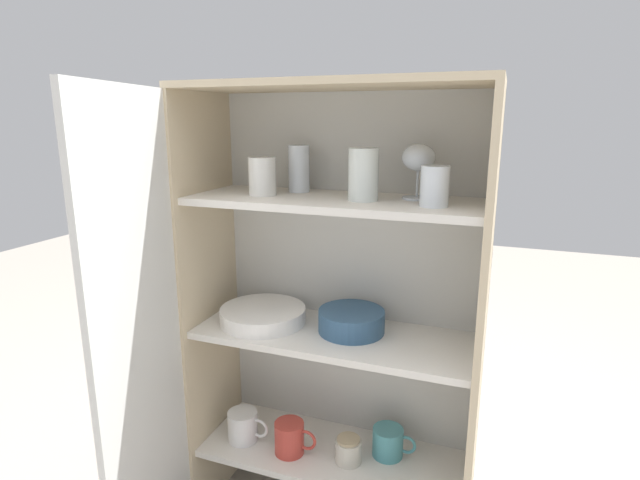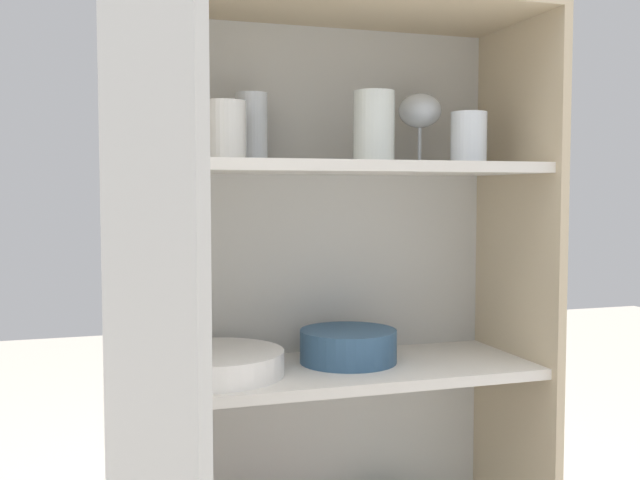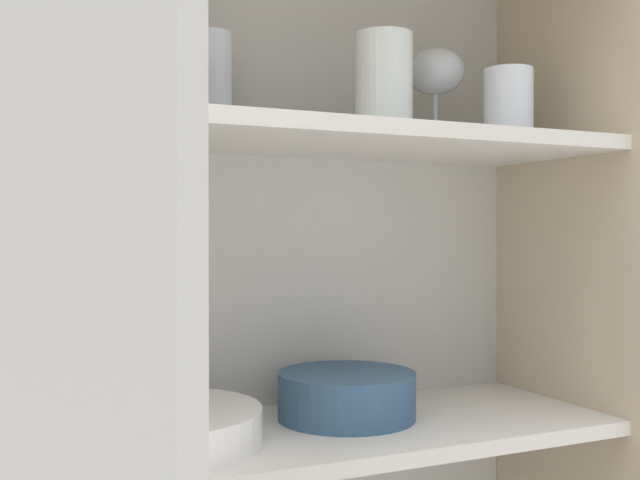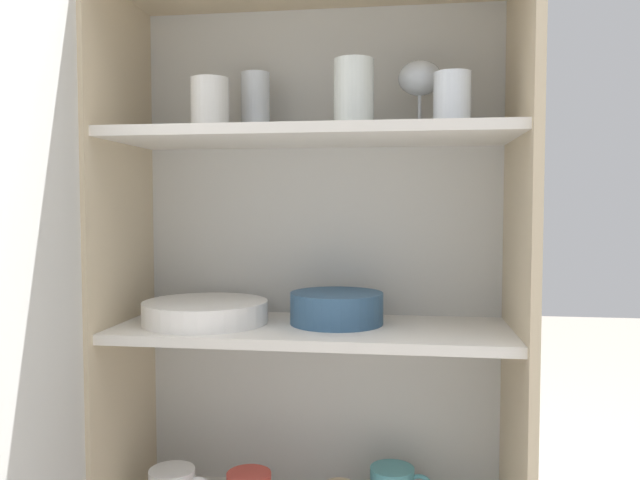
{
  "view_description": "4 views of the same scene",
  "coord_description": "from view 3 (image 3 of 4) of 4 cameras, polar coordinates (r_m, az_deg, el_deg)",
  "views": [
    {
      "loc": [
        0.43,
        -1.11,
        1.23
      ],
      "look_at": [
        -0.04,
        0.13,
        0.9
      ],
      "focal_mm": 28.0,
      "sensor_mm": 36.0,
      "label": 1
    },
    {
      "loc": [
        -0.44,
        -1.19,
        0.97
      ],
      "look_at": [
        -0.02,
        0.13,
        0.88
      ],
      "focal_mm": 42.0,
      "sensor_mm": 36.0,
      "label": 2
    },
    {
      "loc": [
        -0.41,
        -0.75,
        0.89
      ],
      "look_at": [
        -0.01,
        0.13,
        0.88
      ],
      "focal_mm": 42.0,
      "sensor_mm": 36.0,
      "label": 3
    },
    {
      "loc": [
        0.19,
        -1.08,
        0.87
      ],
      "look_at": [
        0.02,
        0.13,
        0.81
      ],
      "focal_mm": 35.0,
      "sensor_mm": 36.0,
      "label": 4
    }
  ],
  "objects": [
    {
      "name": "cupboard_back_panel",
      "position": [
        1.15,
        -3.0,
        -11.34
      ],
      "size": [
        0.82,
        0.02,
        1.3
      ],
      "primitive_type": "cube",
      "color": "silver",
      "rests_on": "ground_plane"
    },
    {
      "name": "cupboard_side_right",
      "position": [
        1.23,
        17.83,
        -10.57
      ],
      "size": [
        0.02,
        0.33,
        1.3
      ],
      "primitive_type": "cube",
      "color": "#CCB793",
      "rests_on": "ground_plane"
    },
    {
      "name": "shelf_board_middle",
      "position": [
        1.02,
        0.28,
        -14.59
      ],
      "size": [
        0.78,
        0.29,
        0.02
      ],
      "primitive_type": "cube",
      "color": "silver"
    },
    {
      "name": "shelf_board_upper",
      "position": [
        0.99,
        0.28,
        7.69
      ],
      "size": [
        0.78,
        0.29,
        0.02
      ],
      "primitive_type": "cube",
      "color": "silver"
    },
    {
      "name": "tumbler_glass_0",
      "position": [
        1.03,
        -8.45,
        11.75
      ],
      "size": [
        0.06,
        0.06,
        0.13
      ],
      "color": "white",
      "rests_on": "shelf_board_upper"
    },
    {
      "name": "tumbler_glass_1",
      "position": [
        0.92,
        -11.03,
        12.2
      ],
      "size": [
        0.08,
        0.08,
        0.1
      ],
      "color": "white",
      "rests_on": "shelf_board_upper"
    },
    {
      "name": "tumbler_glass_2",
      "position": [
        1.03,
        4.88,
        11.75
      ],
      "size": [
        0.08,
        0.08,
        0.13
      ],
      "color": "white",
      "rests_on": "shelf_board_upper"
    },
    {
      "name": "tumbler_glass_3",
      "position": [
        1.11,
        14.15,
        10.01
      ],
      "size": [
        0.07,
        0.07,
        0.1
      ],
      "color": "white",
      "rests_on": "shelf_board_upper"
    },
    {
      "name": "wine_glass_0",
      "position": [
        1.16,
        8.79,
        12.25
      ],
      "size": [
        0.09,
        0.09,
        0.14
      ],
      "color": "white",
      "rests_on": "shelf_board_upper"
    },
    {
      "name": "plate_stack_white",
      "position": [
        0.94,
        -12.45,
        -13.82
      ],
      "size": [
        0.26,
        0.26,
        0.04
      ],
      "color": "white",
      "rests_on": "shelf_board_middle"
    },
    {
      "name": "mixing_bowl_large",
      "position": [
        1.05,
        2.04,
        -11.58
      ],
      "size": [
        0.19,
        0.19,
        0.06
      ],
      "color": "#33567A",
      "rests_on": "shelf_board_middle"
    }
  ]
}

